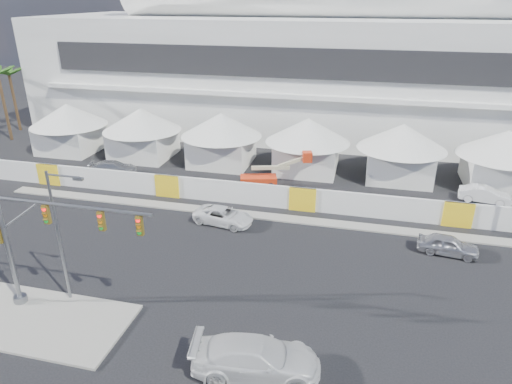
% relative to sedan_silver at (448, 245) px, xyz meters
% --- Properties ---
extents(ground, '(160.00, 160.00, 0.00)m').
position_rel_sedan_silver_xyz_m(ground, '(-16.77, -9.95, -0.69)').
color(ground, black).
rests_on(ground, ground).
extents(median_island, '(10.00, 5.00, 0.15)m').
position_rel_sedan_silver_xyz_m(median_island, '(-22.77, -12.95, -0.61)').
color(median_island, gray).
rests_on(median_island, ground).
extents(far_curb, '(80.00, 1.20, 0.12)m').
position_rel_sedan_silver_xyz_m(far_curb, '(3.23, 2.55, -0.63)').
color(far_curb, gray).
rests_on(far_curb, ground).
extents(stadium, '(80.00, 24.80, 21.98)m').
position_rel_sedan_silver_xyz_m(stadium, '(-8.06, 31.55, 8.76)').
color(stadium, silver).
rests_on(stadium, ground).
extents(tent_row, '(53.40, 8.40, 5.40)m').
position_rel_sedan_silver_xyz_m(tent_row, '(-16.27, 14.05, 2.46)').
color(tent_row, silver).
rests_on(tent_row, ground).
extents(hoarding_fence, '(70.00, 0.25, 2.00)m').
position_rel_sedan_silver_xyz_m(hoarding_fence, '(-10.77, 4.55, 0.31)').
color(hoarding_fence, silver).
rests_on(hoarding_fence, ground).
extents(palm_cluster, '(10.60, 10.60, 8.55)m').
position_rel_sedan_silver_xyz_m(palm_cluster, '(-50.23, 19.55, 6.20)').
color(palm_cluster, '#47331E').
rests_on(palm_cluster, ground).
extents(sedan_silver, '(2.10, 4.19, 1.37)m').
position_rel_sedan_silver_xyz_m(sedan_silver, '(0.00, 0.00, 0.00)').
color(sedan_silver, '#B6B6BB').
rests_on(sedan_silver, ground).
extents(pickup_curb, '(2.89, 4.99, 1.31)m').
position_rel_sedan_silver_xyz_m(pickup_curb, '(-16.41, 0.67, -0.03)').
color(pickup_curb, white).
rests_on(pickup_curb, ground).
extents(pickup_near, '(3.41, 6.38, 1.76)m').
position_rel_sedan_silver_xyz_m(pickup_near, '(-10.28, -13.66, 0.20)').
color(pickup_near, silver).
rests_on(pickup_near, ground).
extents(lot_car_a, '(2.10, 4.38, 1.38)m').
position_rel_sedan_silver_xyz_m(lot_car_a, '(4.27, 9.91, 0.01)').
color(lot_car_a, white).
rests_on(lot_car_a, ground).
extents(lot_car_c, '(3.07, 4.90, 1.32)m').
position_rel_sedan_silver_xyz_m(lot_car_c, '(-30.33, 8.40, -0.02)').
color(lot_car_c, '#A7A8AC').
rests_on(lot_car_c, ground).
extents(traffic_mast, '(9.29, 0.74, 7.57)m').
position_rel_sedan_silver_xyz_m(traffic_mast, '(-22.87, -11.81, 3.63)').
color(traffic_mast, slate).
rests_on(traffic_mast, median_island).
extents(streetlight_median, '(2.19, 0.22, 7.93)m').
position_rel_sedan_silver_xyz_m(streetlight_median, '(-22.05, -10.75, 4.02)').
color(streetlight_median, slate).
rests_on(streetlight_median, median_island).
extents(boom_lift, '(6.80, 2.35, 3.35)m').
position_rel_sedan_silver_xyz_m(boom_lift, '(-14.87, 8.63, 0.22)').
color(boom_lift, red).
rests_on(boom_lift, ground).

